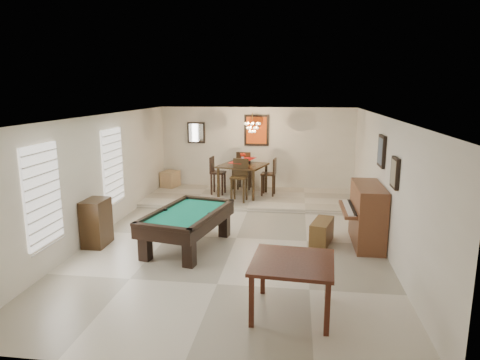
% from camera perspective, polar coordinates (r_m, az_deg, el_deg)
% --- Properties ---
extents(ground_plane, '(6.00, 9.00, 0.02)m').
position_cam_1_polar(ground_plane, '(9.29, -0.49, -7.78)').
color(ground_plane, beige).
extents(wall_back, '(6.00, 0.04, 2.60)m').
position_cam_1_polar(wall_back, '(13.34, 2.21, 4.09)').
color(wall_back, silver).
rests_on(wall_back, ground_plane).
extents(wall_front, '(6.00, 0.04, 2.60)m').
position_cam_1_polar(wall_front, '(4.71, -8.36, -11.11)').
color(wall_front, silver).
rests_on(wall_front, ground_plane).
extents(wall_left, '(0.04, 9.00, 2.60)m').
position_cam_1_polar(wall_left, '(9.81, -18.14, 0.61)').
color(wall_left, silver).
rests_on(wall_left, ground_plane).
extents(wall_right, '(0.04, 9.00, 2.60)m').
position_cam_1_polar(wall_right, '(9.02, 18.71, -0.38)').
color(wall_right, silver).
rests_on(wall_right, ground_plane).
extents(ceiling, '(6.00, 9.00, 0.04)m').
position_cam_1_polar(ceiling, '(8.76, -0.52, 8.50)').
color(ceiling, white).
rests_on(ceiling, wall_back).
extents(dining_step, '(6.00, 2.50, 0.12)m').
position_cam_1_polar(dining_step, '(12.36, 1.62, -2.40)').
color(dining_step, beige).
rests_on(dining_step, ground_plane).
extents(window_left_front, '(0.06, 1.00, 1.70)m').
position_cam_1_polar(window_left_front, '(7.90, -24.82, -1.83)').
color(window_left_front, white).
rests_on(window_left_front, wall_left).
extents(window_left_rear, '(0.06, 1.00, 1.70)m').
position_cam_1_polar(window_left_rear, '(10.31, -16.60, 1.81)').
color(window_left_rear, white).
rests_on(window_left_rear, wall_left).
extents(pool_table, '(1.60, 2.38, 0.73)m').
position_cam_1_polar(pool_table, '(8.72, -7.00, -6.64)').
color(pool_table, black).
rests_on(pool_table, ground_plane).
extents(square_table, '(1.22, 1.22, 0.79)m').
position_cam_1_polar(square_table, '(6.29, 6.96, -13.93)').
color(square_table, '#37170D').
rests_on(square_table, ground_plane).
extents(upright_piano, '(0.84, 1.50, 1.25)m').
position_cam_1_polar(upright_piano, '(9.11, 15.71, -4.47)').
color(upright_piano, brown).
rests_on(upright_piano, ground_plane).
extents(piano_bench, '(0.56, 0.93, 0.49)m').
position_cam_1_polar(piano_bench, '(9.07, 10.85, -6.82)').
color(piano_bench, brown).
rests_on(piano_bench, ground_plane).
extents(apothecary_chest, '(0.43, 0.64, 0.96)m').
position_cam_1_polar(apothecary_chest, '(9.21, -18.60, -5.40)').
color(apothecary_chest, black).
rests_on(apothecary_chest, ground_plane).
extents(dining_table, '(1.50, 1.50, 1.01)m').
position_cam_1_polar(dining_table, '(12.39, 0.37, 0.32)').
color(dining_table, black).
rests_on(dining_table, dining_step).
extents(flower_vase, '(0.14, 0.14, 0.22)m').
position_cam_1_polar(flower_vase, '(12.28, 0.38, 3.13)').
color(flower_vase, '#A01E0D').
rests_on(flower_vase, dining_table).
extents(dining_chair_south, '(0.48, 0.48, 1.16)m').
position_cam_1_polar(dining_chair_south, '(11.63, -0.12, -0.08)').
color(dining_chair_south, black).
rests_on(dining_chair_south, dining_step).
extents(dining_chair_north, '(0.45, 0.45, 1.17)m').
position_cam_1_polar(dining_chair_north, '(13.14, 0.60, 1.34)').
color(dining_chair_north, black).
rests_on(dining_chair_north, dining_step).
extents(dining_chair_west, '(0.43, 0.43, 1.10)m').
position_cam_1_polar(dining_chair_west, '(12.49, -2.93, 0.60)').
color(dining_chair_west, black).
rests_on(dining_chair_west, dining_step).
extents(dining_chair_east, '(0.43, 0.43, 1.08)m').
position_cam_1_polar(dining_chair_east, '(12.36, 3.79, 0.43)').
color(dining_chair_east, black).
rests_on(dining_chair_east, dining_step).
extents(corner_bench, '(0.56, 0.64, 0.49)m').
position_cam_1_polar(corner_bench, '(13.65, -9.29, 0.14)').
color(corner_bench, tan).
rests_on(corner_bench, dining_step).
extents(chandelier, '(0.44, 0.44, 0.60)m').
position_cam_1_polar(chandelier, '(11.96, 1.66, 7.52)').
color(chandelier, '#FFE5B2').
rests_on(chandelier, ceiling).
extents(back_painting, '(0.75, 0.06, 0.95)m').
position_cam_1_polar(back_painting, '(13.23, 2.22, 6.65)').
color(back_painting, '#D84C14').
rests_on(back_painting, wall_back).
extents(back_mirror, '(0.55, 0.06, 0.65)m').
position_cam_1_polar(back_mirror, '(13.55, -5.86, 6.29)').
color(back_mirror, white).
rests_on(back_mirror, wall_back).
extents(right_picture_upper, '(0.06, 0.55, 0.65)m').
position_cam_1_polar(right_picture_upper, '(9.20, 18.37, 3.68)').
color(right_picture_upper, slate).
rests_on(right_picture_upper, wall_right).
extents(right_picture_lower, '(0.06, 0.45, 0.55)m').
position_cam_1_polar(right_picture_lower, '(7.98, 19.96, 0.91)').
color(right_picture_lower, gray).
rests_on(right_picture_lower, wall_right).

